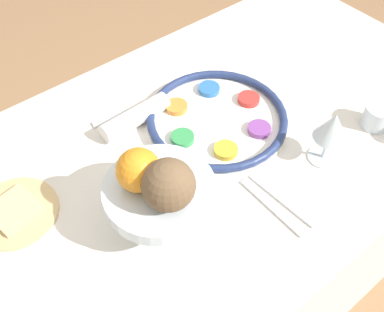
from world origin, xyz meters
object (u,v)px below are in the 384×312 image
at_px(fruit_stand, 160,194).
at_px(bread_plate, 15,212).
at_px(orange_fruit, 139,170).
at_px(napkin_roll, 135,117).
at_px(seder_plate, 217,118).
at_px(cup_mid, 377,117).
at_px(wine_glass, 332,128).
at_px(coconut, 168,185).

relative_size(fruit_stand, bread_plate, 1.20).
relative_size(orange_fruit, bread_plate, 0.46).
bearing_deg(bread_plate, napkin_roll, -170.14).
xyz_separation_m(seder_plate, napkin_roll, (0.16, -0.12, 0.01)).
relative_size(bread_plate, napkin_roll, 0.97).
height_order(seder_plate, cup_mid, cup_mid).
relative_size(napkin_roll, cup_mid, 2.72).
relative_size(seder_plate, napkin_roll, 1.87).
bearing_deg(wine_glass, seder_plate, -64.16).
bearing_deg(coconut, napkin_roll, -111.67).
distance_m(coconut, bread_plate, 0.37).
bearing_deg(wine_glass, orange_fruit, -16.34).
bearing_deg(coconut, fruit_stand, -95.87).
bearing_deg(cup_mid, napkin_roll, -39.30).
bearing_deg(napkin_roll, fruit_stand, 66.34).
relative_size(seder_plate, orange_fruit, 4.14).
relative_size(bread_plate, cup_mid, 2.64).
bearing_deg(fruit_stand, napkin_roll, -113.66).
relative_size(orange_fruit, napkin_roll, 0.45).
height_order(bread_plate, napkin_roll, napkin_roll).
height_order(seder_plate, wine_glass, wine_glass).
xyz_separation_m(seder_plate, bread_plate, (0.50, -0.06, -0.01)).
relative_size(fruit_stand, coconut, 2.23).
xyz_separation_m(seder_plate, fruit_stand, (0.27, 0.15, 0.08)).
xyz_separation_m(wine_glass, coconut, (0.39, -0.06, 0.07)).
height_order(bread_plate, cup_mid, cup_mid).
bearing_deg(bread_plate, seder_plate, 172.93).
bearing_deg(cup_mid, wine_glass, -2.98).
height_order(wine_glass, bread_plate, wine_glass).
relative_size(seder_plate, fruit_stand, 1.60).
xyz_separation_m(fruit_stand, bread_plate, (0.23, -0.21, -0.09)).
xyz_separation_m(seder_plate, wine_glass, (-0.12, 0.24, 0.08)).
height_order(coconut, bread_plate, coconut).
relative_size(seder_plate, coconut, 3.56).
xyz_separation_m(wine_glass, napkin_roll, (0.27, -0.36, -0.07)).
height_order(fruit_stand, orange_fruit, orange_fruit).
xyz_separation_m(orange_fruit, napkin_roll, (-0.14, -0.24, -0.14)).
distance_m(seder_plate, bread_plate, 0.50).
bearing_deg(orange_fruit, fruit_stand, 129.86).
bearing_deg(bread_plate, wine_glass, 153.99).
height_order(fruit_stand, bread_plate, fruit_stand).
bearing_deg(fruit_stand, cup_mid, 169.78).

